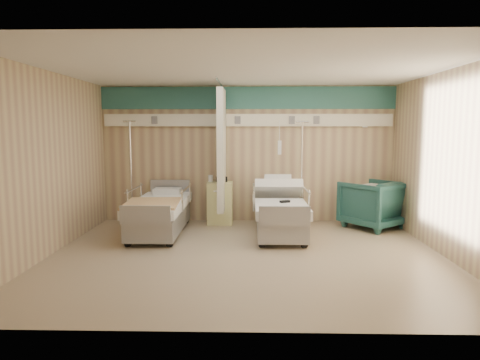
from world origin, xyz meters
name	(u,v)px	position (x,y,z in m)	size (l,w,h in m)	color
ground	(246,255)	(0.00, 0.00, 0.00)	(6.00, 5.00, 0.00)	tan
room_walls	(244,133)	(-0.03, 0.25, 1.86)	(6.04, 5.04, 2.82)	tan
bed_right	(280,218)	(0.60, 1.30, 0.32)	(1.00, 2.16, 0.63)	white
bed_left	(160,217)	(-1.60, 1.30, 0.32)	(1.00, 2.16, 0.63)	white
bedside_cabinet	(220,203)	(-0.55, 2.20, 0.42)	(0.50, 0.48, 0.85)	#DDDB8A
visitor_armchair	(373,204)	(2.45, 1.90, 0.47)	(0.99, 1.02, 0.93)	#1B4441
waffle_blanket	(374,179)	(2.45, 1.87, 0.97)	(0.68, 0.60, 0.08)	white
iv_stand_right	(301,203)	(1.10, 2.26, 0.43)	(0.37, 0.37, 2.08)	silver
iv_stand_left	(132,203)	(-2.35, 2.17, 0.43)	(0.37, 0.37, 2.09)	silver
call_remote	(285,201)	(0.67, 1.09, 0.65)	(0.17, 0.08, 0.04)	black
tan_blanket	(152,203)	(-1.63, 0.84, 0.65)	(0.89, 1.13, 0.04)	tan
toiletry_bag	(222,179)	(-0.52, 2.23, 0.91)	(0.20, 0.13, 0.11)	black
white_cup	(211,179)	(-0.74, 2.25, 0.92)	(0.09, 0.09, 0.14)	white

